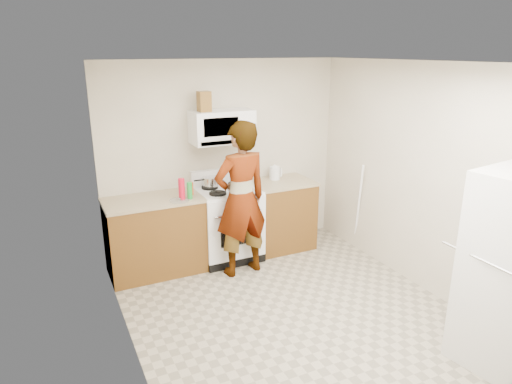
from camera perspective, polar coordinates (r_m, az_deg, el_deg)
floor at (r=4.94m, az=4.39°, el=-14.54°), size 3.60×3.60×0.00m
back_wall at (r=5.96m, az=-3.93°, el=4.20°), size 3.20×0.02×2.50m
right_wall at (r=5.36m, az=19.63°, el=1.70°), size 0.02×3.60×2.50m
cabinet_left at (r=5.64m, az=-12.50°, el=-5.51°), size 1.12×0.62×0.90m
counter_left at (r=5.48m, az=-12.82°, el=-1.00°), size 1.14×0.64×0.03m
cabinet_right at (r=6.21m, az=3.10°, el=-2.95°), size 0.80×0.62×0.90m
counter_right at (r=6.06m, az=3.17°, el=1.20°), size 0.82×0.64×0.03m
gas_range at (r=5.88m, az=-3.57°, el=-3.79°), size 0.76×0.65×1.13m
microwave at (r=5.67m, az=-4.29°, el=8.15°), size 0.76×0.38×0.40m
person at (r=5.33m, az=-1.89°, el=-0.96°), size 0.73×0.53×1.86m
kettle at (r=6.12m, az=2.35°, el=2.37°), size 0.18×0.18×0.17m
jug at (r=5.51m, az=-6.51°, el=11.18°), size 0.14×0.14×0.24m
saucepan at (r=5.80m, az=-5.69°, el=1.31°), size 0.21×0.21×0.11m
tray at (r=5.68m, az=-2.13°, el=0.47°), size 0.28×0.21×0.05m
bottle_spray at (r=5.34m, az=-9.27°, el=0.36°), size 0.08×0.08×0.25m
bottle_hot_sauce at (r=5.52m, az=-8.10°, el=0.43°), size 0.06×0.06×0.16m
bottle_green_cap at (r=5.37m, az=-8.29°, el=0.18°), size 0.08×0.08×0.20m
pot_lid at (r=5.34m, az=-9.57°, el=-1.05°), size 0.26×0.26×0.01m
broom at (r=6.22m, az=12.69°, el=-1.79°), size 0.15×0.25×1.20m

